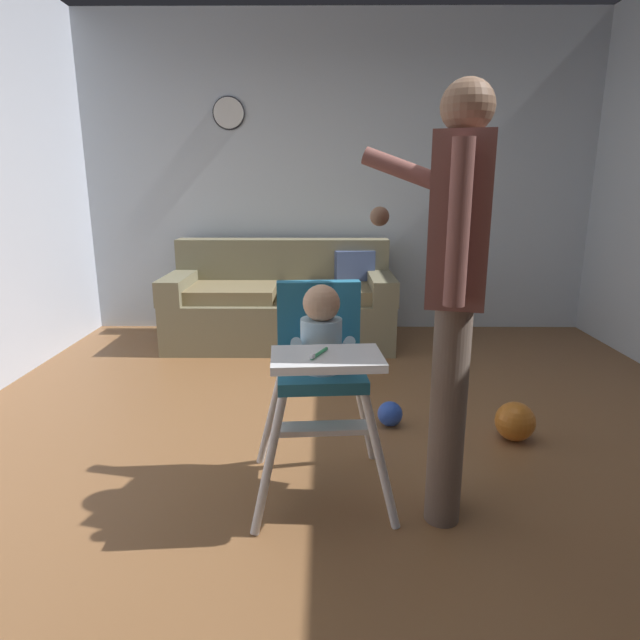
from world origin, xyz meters
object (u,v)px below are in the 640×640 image
(high_chair, at_px, (321,352))
(wall_clock, at_px, (229,113))
(toy_ball, at_px, (390,414))
(adult_standing, at_px, (455,286))
(couch, at_px, (282,304))
(toy_ball_second, at_px, (515,421))

(high_chair, relative_size, wall_clock, 3.33)
(high_chair, height_order, toy_ball, high_chair)
(high_chair, relative_size, toy_ball, 6.68)
(high_chair, distance_m, wall_clock, 3.22)
(toy_ball, bearing_deg, adult_standing, -81.80)
(couch, distance_m, high_chair, 2.40)
(couch, xyz_separation_m, toy_ball, (0.73, -1.68, -0.26))
(adult_standing, xyz_separation_m, toy_ball, (-0.12, 0.81, -0.88))
(adult_standing, bearing_deg, couch, -56.00)
(toy_ball, relative_size, wall_clock, 0.50)
(toy_ball, distance_m, toy_ball_second, 0.66)
(wall_clock, bearing_deg, toy_ball_second, -51.48)
(adult_standing, height_order, toy_ball_second, adult_standing)
(adult_standing, bearing_deg, toy_ball_second, -114.14)
(high_chair, bearing_deg, toy_ball, 145.60)
(high_chair, distance_m, toy_ball_second, 1.27)
(toy_ball, height_order, toy_ball_second, toy_ball_second)
(couch, xyz_separation_m, toy_ball_second, (1.38, -1.85, -0.23))
(couch, height_order, adult_standing, adult_standing)
(couch, height_order, wall_clock, wall_clock)
(toy_ball, bearing_deg, toy_ball_second, -14.51)
(couch, distance_m, toy_ball, 1.86)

